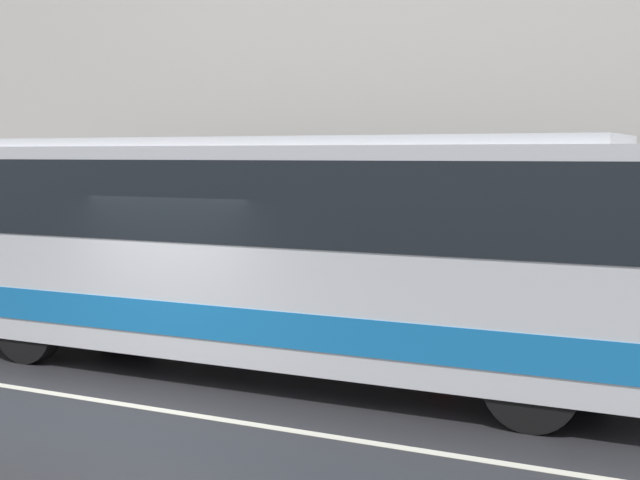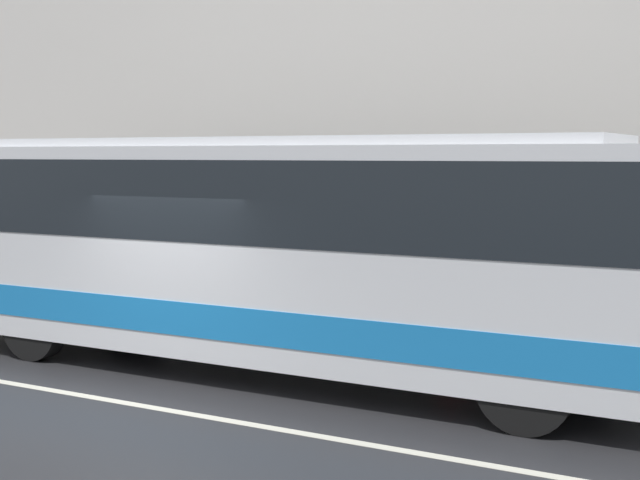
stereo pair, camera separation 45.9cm
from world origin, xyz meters
The scene contains 6 objects.
ground_plane centered at (0.00, 0.00, 0.00)m, with size 60.00×60.00×0.00m, color #262628.
sidewalk centered at (0.00, 5.34, 0.08)m, with size 60.00×2.69×0.17m.
building_facade centered at (0.00, 6.83, 4.77)m, with size 60.00×0.35×9.89m.
lane_stripe centered at (0.00, 0.00, 0.00)m, with size 54.00×0.14×0.01m.
transit_bus centered at (0.70, 2.28, 1.85)m, with size 11.43×2.58×3.29m.
pedestrian_waiting centered at (2.27, 5.67, 0.97)m, with size 0.36×0.36×1.71m.
Camera 2 is at (7.37, -8.29, 3.07)m, focal length 50.00 mm.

